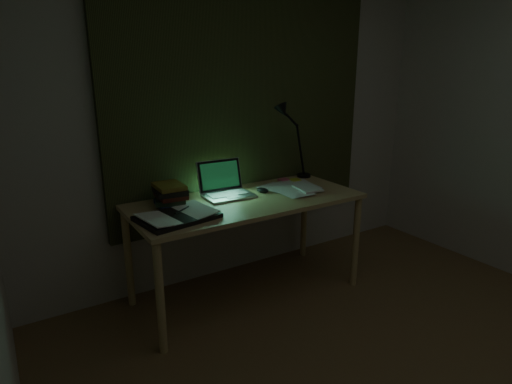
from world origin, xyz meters
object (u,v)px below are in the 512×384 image
(book_stack, at_px, (171,194))
(desk_lamp, at_px, (305,141))
(laptop, at_px, (229,180))
(open_textbook, at_px, (177,216))
(loose_papers, at_px, (300,190))
(desk, at_px, (247,248))

(book_stack, height_order, desk_lamp, desk_lamp)
(laptop, xyz_separation_m, book_stack, (-0.41, 0.04, -0.05))
(laptop, bearing_deg, book_stack, 176.75)
(book_stack, relative_size, desk_lamp, 0.38)
(laptop, relative_size, book_stack, 1.67)
(open_textbook, xyz_separation_m, desk_lamp, (1.29, 0.40, 0.28))
(loose_papers, bearing_deg, open_textbook, -175.38)
(open_textbook, bearing_deg, loose_papers, -4.50)
(laptop, distance_m, loose_papers, 0.55)
(desk_lamp, bearing_deg, loose_papers, -124.83)
(desk, distance_m, desk_lamp, 1.03)
(open_textbook, relative_size, desk_lamp, 0.75)
(desk, bearing_deg, book_stack, 162.83)
(laptop, height_order, desk_lamp, desk_lamp)
(desk_lamp, bearing_deg, desk, -151.78)
(loose_papers, relative_size, desk_lamp, 0.61)
(desk, xyz_separation_m, desk_lamp, (0.73, 0.28, 0.67))
(book_stack, xyz_separation_m, desk_lamp, (1.22, 0.13, 0.22))
(desk_lamp, bearing_deg, open_textbook, -155.76)
(desk_lamp, bearing_deg, laptop, -161.25)
(desk, xyz_separation_m, open_textbook, (-0.56, -0.12, 0.39))
(open_textbook, bearing_deg, desk, 2.73)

